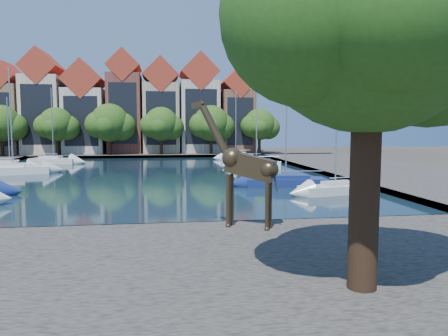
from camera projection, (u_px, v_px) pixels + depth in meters
name	position (u px, v px, depth m)	size (l,w,h in m)	color
ground	(116.00, 235.00, 19.84)	(160.00, 160.00, 0.00)	#38332B
water_basin	(141.00, 175.00, 43.49)	(38.00, 50.00, 0.08)	black
near_quay	(91.00, 285.00, 12.91)	(50.00, 14.00, 0.50)	#534F48
far_quay	(150.00, 154.00, 75.01)	(60.00, 16.00, 0.50)	#534F48
right_quay	(377.00, 170.00, 46.96)	(14.00, 52.00, 0.50)	#534F48
plane_tree	(374.00, 20.00, 11.29)	(8.32, 6.40, 10.62)	#332114
townhouse_west_end	(6.00, 111.00, 71.11)	(5.44, 9.18, 14.93)	#815E46
townhouse_west_mid	(45.00, 106.00, 71.87)	(5.94, 9.18, 16.79)	beige
townhouse_west_inner	(86.00, 112.00, 72.86)	(6.43, 9.18, 15.15)	beige
townhouse_center	(125.00, 106.00, 73.67)	(5.44, 9.18, 16.93)	brown
townhouse_east_inner	(161.00, 110.00, 74.57)	(5.94, 9.18, 15.79)	tan
townhouse_east_mid	(199.00, 108.00, 75.44)	(6.43, 9.18, 16.65)	beige
townhouse_east_end	(236.00, 114.00, 76.44)	(5.44, 9.18, 14.43)	brown
far_tree_far_west	(2.00, 125.00, 66.06)	(7.28, 5.60, 7.68)	#332114
far_tree_west	(57.00, 125.00, 67.18)	(6.76, 5.20, 7.36)	#332114
far_tree_mid_west	(110.00, 124.00, 68.28)	(7.80, 6.00, 8.00)	#332114
far_tree_mid_east	(162.00, 125.00, 69.41)	(7.02, 5.40, 7.52)	#332114
far_tree_east	(212.00, 124.00, 70.52)	(7.54, 5.80, 7.84)	#332114
far_tree_far_east	(260.00, 125.00, 71.65)	(6.76, 5.20, 7.36)	#332114
giraffe_statue	(244.00, 165.00, 18.98)	(3.60, 2.19, 5.56)	#392E1C
sailboat_left_c	(13.00, 168.00, 44.38)	(7.09, 4.09, 10.76)	silver
sailboat_left_d	(10.00, 165.00, 49.38)	(5.00, 1.94, 8.13)	silver
sailboat_left_e	(54.00, 159.00, 57.12)	(6.45, 3.64, 9.84)	silver
sailboat_right_a	(335.00, 187.00, 31.36)	(5.55, 3.05, 9.88)	beige
sailboat_right_b	(286.00, 180.00, 35.31)	(6.61, 2.80, 10.15)	navy
sailboat_right_c	(256.00, 163.00, 50.98)	(6.09, 3.63, 11.26)	white
sailboat_right_d	(236.00, 155.00, 64.28)	(5.00, 2.32, 10.04)	white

